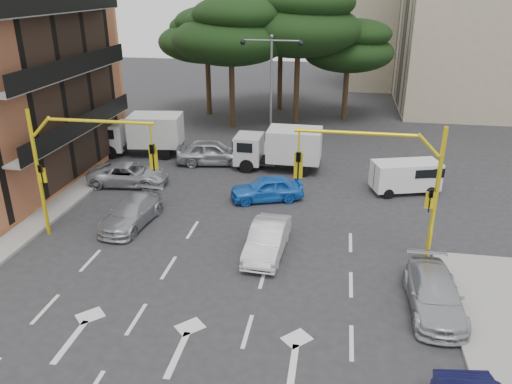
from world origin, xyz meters
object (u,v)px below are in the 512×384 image
signal_mast_left (73,158)px  box_truck_a (141,135)px  car_blue_compact (267,188)px  car_silver_cross_a (129,174)px  car_white_hatch (267,239)px  van_white (405,177)px  car_silver_cross_b (213,152)px  box_truck_b (279,149)px  street_lamp_center (271,74)px  car_silver_wagon (131,213)px  signal_mast_right (391,177)px  car_silver_parked (434,294)px

signal_mast_left → box_truck_a: signal_mast_left is taller
car_blue_compact → car_silver_cross_a: (-8.30, 0.86, -0.03)m
car_white_hatch → van_white: bearing=54.2°
car_blue_compact → van_white: van_white is taller
car_white_hatch → car_blue_compact: size_ratio=1.05×
car_blue_compact → car_silver_cross_b: 6.80m
car_silver_cross_a → box_truck_b: size_ratio=0.84×
signal_mast_left → street_lamp_center: (6.80, 14.01, 1.54)m
car_silver_wagon → van_white: 15.05m
signal_mast_right → van_white: 8.77m
car_silver_wagon → car_silver_parked: 14.29m
car_white_hatch → car_silver_wagon: size_ratio=0.95×
car_silver_cross_b → street_lamp_center: bearing=-56.0°
car_silver_cross_a → box_truck_a: 5.68m
street_lamp_center → car_silver_wagon: bearing=-112.3°
car_silver_parked → car_blue_compact: bearing=129.0°
car_silver_wagon → box_truck_a: size_ratio=0.77×
signal_mast_left → box_truck_b: signal_mast_left is taller
car_silver_wagon → car_silver_parked: (13.49, -4.71, 0.01)m
car_silver_cross_b → car_silver_parked: car_silver_cross_b is taller
car_silver_wagon → box_truck_b: 10.90m
signal_mast_right → car_silver_parked: signal_mast_right is taller
car_silver_cross_b → box_truck_b: size_ratio=0.86×
street_lamp_center → car_white_hatch: 15.01m
car_silver_cross_a → car_silver_cross_b: 5.88m
car_silver_cross_b → van_white: size_ratio=1.28×
street_lamp_center → car_silver_cross_a: 11.50m
van_white → box_truck_a: box_truck_a is taller
car_blue_compact → box_truck_a: size_ratio=0.69×
signal_mast_right → box_truck_a: bearing=142.1°
signal_mast_right → car_white_hatch: (-4.92, -0.11, -3.20)m
car_silver_cross_a → car_silver_wagon: bearing=-161.4°
car_silver_cross_a → box_truck_a: bearing=7.9°
car_white_hatch → car_silver_cross_a: bearing=147.2°
street_lamp_center → car_blue_compact: size_ratio=1.97×
car_white_hatch → box_truck_b: box_truck_b is taller
car_white_hatch → car_silver_parked: bearing=-21.6°
signal_mast_right → car_blue_compact: signal_mast_right is taller
car_silver_wagon → box_truck_b: (6.08, 9.01, 0.71)m
car_silver_cross_b → signal_mast_left: bearing=153.7°
car_blue_compact → car_silver_cross_a: size_ratio=0.86×
car_white_hatch → car_silver_cross_a: 11.34m
car_blue_compact → box_truck_a: bearing=-142.8°
street_lamp_center → car_silver_wagon: street_lamp_center is taller
street_lamp_center → car_blue_compact: 9.64m
street_lamp_center → box_truck_a: size_ratio=1.36×
box_truck_a → car_white_hatch: bearing=-146.0°
street_lamp_center → car_silver_parked: bearing=-63.8°
signal_mast_right → car_silver_cross_b: 15.22m
street_lamp_center → car_silver_cross_a: (-7.31, -7.47, -4.79)m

